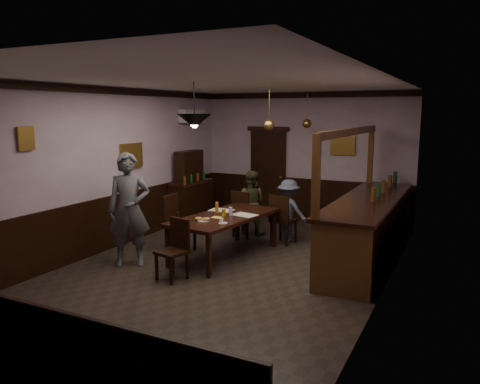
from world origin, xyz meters
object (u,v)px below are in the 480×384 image
Objects in this scene: chair_far_left at (243,212)px; coffee_cup at (221,220)px; person_seated_left at (250,203)px; pendant_brass_mid at (269,125)px; pendant_iron at (194,121)px; chair_side at (177,221)px; sideboard at (191,195)px; dining_table at (225,219)px; bar_counter at (369,227)px; soda_can at (224,213)px; pendant_brass_far at (307,124)px; person_standing at (129,210)px; chair_near at (175,246)px; person_seated_right at (289,210)px; chair_far_right at (282,217)px.

chair_far_left is 12.05× the size of coffee_cup.
person_seated_left is 1.85m from pendant_brass_mid.
pendant_iron and pendant_brass_mid have the same top height.
chair_side is 13.13× the size of coffee_cup.
sideboard is at bearing 123.77° from pendant_iron.
bar_counter is (2.30, 0.99, -0.11)m from dining_table.
sideboard is 3.68m from pendant_iron.
soda_can is 0.15× the size of pendant_brass_far.
person_standing is 2.97m from pendant_brass_mid.
chair_near is 7.77× the size of soda_can.
coffee_cup is at bearing -11.98° from person_standing.
sideboard is 2.97m from pendant_brass_mid.
coffee_cup is (0.39, 0.76, 0.29)m from chair_near.
person_standing is at bearing -137.21° from dining_table.
chair_near is 4.36m from pendant_brass_far.
soda_can is 1.75m from pendant_iron.
person_standing is (-0.91, -2.43, 0.42)m from chair_far_left.
coffee_cup is 0.10× the size of pendant_brass_far.
pendant_iron reaches higher than soda_can.
person_standing is 1.53× the size of person_seated_right.
chair_far_left reaches higher than chair_near.
soda_can is 1.87m from pendant_brass_mid.
pendant_brass_far reaches higher than bar_counter.
pendant_brass_far is at bearing 15.18° from sideboard.
pendant_iron is (-0.33, -0.24, 1.60)m from coffee_cup.
soda_can is at bearing -110.36° from pendant_brass_mid.
pendant_brass_far reaches higher than chair_far_left.
person_seated_left is 0.81× the size of sideboard.
person_seated_right is 1.68m from soda_can.
sideboard is (-1.90, 1.90, -0.01)m from dining_table.
chair_far_right is 1.43m from soda_can.
coffee_cup is (0.52, -1.87, 0.27)m from chair_far_left.
chair_near is 1.15× the size of pendant_brass_mid.
pendant_iron reaches higher than person_seated_right.
dining_table is 1.61m from person_seated_left.
chair_side is at bearing 136.23° from chair_near.
person_standing is at bearing 165.59° from chair_side.
sideboard is 2.37× the size of pendant_iron.
soda_can is (-0.22, 0.49, 0.01)m from coffee_cup.
pendant_brass_far reaches higher than person_seated_left.
dining_table is 1.90m from pendant_iron.
chair_side is at bearing -64.60° from sideboard.
person_seated_right is (1.84, 2.59, -0.33)m from person_standing.
pendant_brass_far is (1.81, 3.69, 1.35)m from person_standing.
soda_can is at bearing -89.45° from chair_side.
chair_far_right is at bearing 63.42° from dining_table.
pendant_brass_mid is (0.70, -0.33, 1.77)m from chair_far_left.
sideboard is (-1.61, 0.58, 0.14)m from chair_far_left.
person_seated_right is at bearing 64.95° from pendant_brass_mid.
chair_near is at bearing -98.00° from soda_can.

